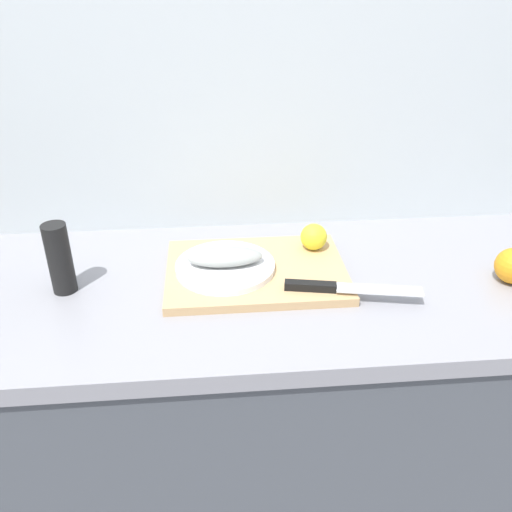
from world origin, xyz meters
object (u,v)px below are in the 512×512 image
at_px(cutting_board, 256,271).
at_px(lemon_0, 314,237).
at_px(fish_fillet, 225,257).
at_px(white_plate, 225,267).
at_px(chef_knife, 335,287).
at_px(pepper_mill, 60,259).

relative_size(cutting_board, lemon_0, 6.37).
height_order(fish_fillet, lemon_0, lemon_0).
bearing_deg(white_plate, fish_fillet, 90.00).
distance_m(chef_knife, lemon_0, 0.19).
relative_size(lemon_0, pepper_mill, 0.40).
bearing_deg(chef_knife, white_plate, 165.14).
bearing_deg(pepper_mill, cutting_board, 3.57).
bearing_deg(cutting_board, fish_fillet, -177.71).
bearing_deg(fish_fillet, white_plate, -90.00).
relative_size(cutting_board, pepper_mill, 2.56).
bearing_deg(chef_knife, pepper_mill, -177.65).
xyz_separation_m(cutting_board, lemon_0, (0.15, 0.08, 0.04)).
bearing_deg(chef_knife, lemon_0, 104.65).
distance_m(cutting_board, white_plate, 0.07).
xyz_separation_m(white_plate, pepper_mill, (-0.35, -0.02, 0.05)).
xyz_separation_m(white_plate, lemon_0, (0.22, 0.08, 0.02)).
height_order(chef_knife, pepper_mill, pepper_mill).
height_order(white_plate, pepper_mill, pepper_mill).
xyz_separation_m(chef_knife, pepper_mill, (-0.58, 0.09, 0.05)).
relative_size(cutting_board, chef_knife, 1.41).
relative_size(white_plate, pepper_mill, 1.41).
bearing_deg(lemon_0, white_plate, -159.56).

